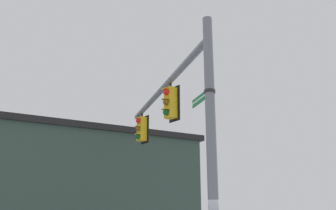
# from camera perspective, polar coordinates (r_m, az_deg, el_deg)

# --- Properties ---
(signal_pole) EXTENTS (0.25, 0.25, 7.21)m
(signal_pole) POSITION_cam_1_polar(r_m,az_deg,el_deg) (9.10, 6.67, -7.18)
(signal_pole) COLOR slate
(signal_pole) RESTS_ON ground
(mast_arm) EXTENTS (7.82, 3.12, 0.22)m
(mast_arm) POSITION_cam_1_polar(r_m,az_deg,el_deg) (13.62, -0.83, 2.47)
(mast_arm) COLOR slate
(traffic_light_nearest_pole) EXTENTS (0.54, 0.49, 1.31)m
(traffic_light_nearest_pole) POSITION_cam_1_polar(r_m,az_deg,el_deg) (12.50, 0.32, 0.36)
(traffic_light_nearest_pole) COLOR black
(traffic_light_mid_inner) EXTENTS (0.54, 0.49, 1.31)m
(traffic_light_mid_inner) POSITION_cam_1_polar(r_m,az_deg,el_deg) (16.29, -4.07, -3.65)
(traffic_light_mid_inner) COLOR black
(street_name_sign) EXTENTS (1.24, 0.57, 0.22)m
(street_name_sign) POSITION_cam_1_polar(r_m,az_deg,el_deg) (9.76, 5.57, 1.44)
(street_name_sign) COLOR #147238
(storefront_building) EXTENTS (9.35, 13.28, 6.41)m
(storefront_building) POSITION_cam_1_polar(r_m,az_deg,el_deg) (20.85, -14.40, -13.17)
(storefront_building) COLOR #33473D
(storefront_building) RESTS_ON ground
(tree_by_storefront) EXTENTS (2.83, 2.83, 5.70)m
(tree_by_storefront) POSITION_cam_1_polar(r_m,az_deg,el_deg) (19.45, -18.77, -9.50)
(tree_by_storefront) COLOR #4C3823
(tree_by_storefront) RESTS_ON ground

